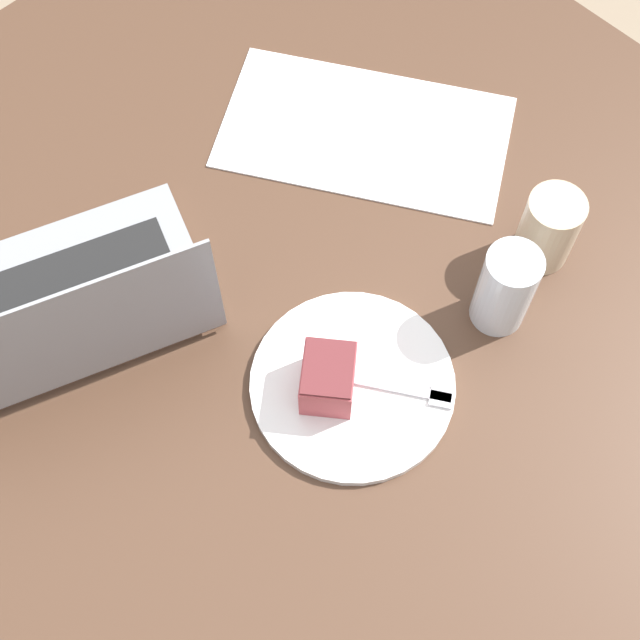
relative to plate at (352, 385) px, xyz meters
The scene contains 9 objects.
ground_plane 0.78m from the plate, 65.62° to the right, with size 12.00×12.00×0.00m, color gray.
dining_table 0.21m from the plate, 65.62° to the right, with size 1.33×1.33×0.76m.
paper_document 0.39m from the plate, 98.27° to the right, with size 0.45×0.34×0.00m.
plate is the anchor object (origin of this frame).
cake_slice 0.05m from the plate, ahead, with size 0.07×0.09×0.06m.
fork 0.06m from the plate, 166.67° to the left, with size 0.17×0.07×0.00m.
coffee_glass 0.32m from the plate, 147.17° to the right, with size 0.07×0.07×0.11m.
water_glass 0.22m from the plate, 156.11° to the right, with size 0.07×0.07×0.13m.
laptop 0.36m from the plate, 19.29° to the right, with size 0.40×0.33×0.21m.
Camera 1 is at (0.01, 0.56, 1.77)m, focal length 50.00 mm.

